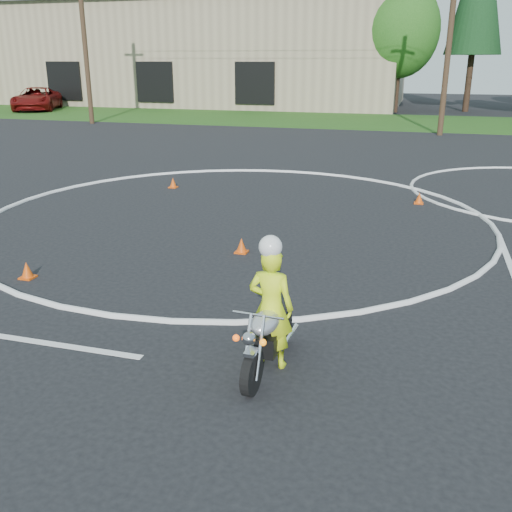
# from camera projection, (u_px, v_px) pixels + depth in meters

# --- Properties ---
(ground) EXTENTS (120.00, 120.00, 0.00)m
(ground) POSITION_uv_depth(u_px,v_px,m) (189.00, 255.00, 11.22)
(ground) COLOR black
(ground) RESTS_ON ground
(grass_strip) EXTENTS (120.00, 10.00, 0.02)m
(grass_strip) POSITION_uv_depth(u_px,v_px,m) (355.00, 121.00, 35.73)
(grass_strip) COLOR #1E4714
(grass_strip) RESTS_ON ground
(course_markings) EXTENTS (19.05, 19.05, 0.12)m
(course_markings) POSITION_uv_depth(u_px,v_px,m) (333.00, 209.00, 14.60)
(course_markings) COLOR silver
(course_markings) RESTS_ON ground
(primary_motorcycle) EXTENTS (0.61, 1.75, 0.92)m
(primary_motorcycle) POSITION_uv_depth(u_px,v_px,m) (268.00, 337.00, 6.92)
(primary_motorcycle) COLOR black
(primary_motorcycle) RESTS_ON ground
(rider_primary_grp) EXTENTS (0.58, 0.40, 1.71)m
(rider_primary_grp) POSITION_uv_depth(u_px,v_px,m) (271.00, 304.00, 6.92)
(rider_primary_grp) COLOR #D8F419
(rider_primary_grp) RESTS_ON ground
(pickup_grp) EXTENTS (4.95, 6.62, 1.67)m
(pickup_grp) POSITION_uv_depth(u_px,v_px,m) (37.00, 99.00, 42.88)
(pickup_grp) COLOR #660C0B
(pickup_grp) RESTS_ON ground
(traffic_cones) EXTENTS (19.25, 11.63, 0.30)m
(traffic_cones) POSITION_uv_depth(u_px,v_px,m) (473.00, 225.00, 12.73)
(traffic_cones) COLOR #DD4B0B
(traffic_cones) RESTS_ON ground
(warehouse) EXTENTS (41.00, 17.00, 8.30)m
(warehouse) POSITION_uv_depth(u_px,v_px,m) (173.00, 53.00, 50.92)
(warehouse) COLOR tan
(warehouse) RESTS_ON ground
(utility_poles) EXTENTS (41.60, 1.12, 10.00)m
(utility_poles) POSITION_uv_depth(u_px,v_px,m) (451.00, 25.00, 27.27)
(utility_poles) COLOR #473321
(utility_poles) RESTS_ON ground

